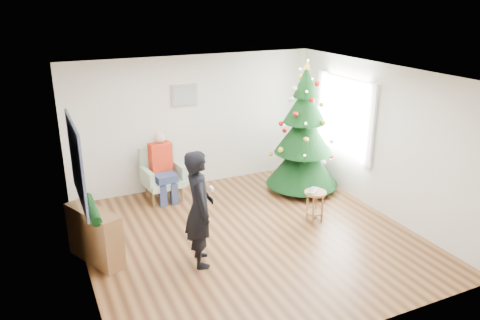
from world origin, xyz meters
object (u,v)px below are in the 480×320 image
stool (315,206)px  christmas_tree (304,134)px  armchair (162,180)px  console (95,235)px  standing_man (199,209)px

stool → christmas_tree: bearing=67.0°
armchair → console: armchair is taller
armchair → console: 2.29m
standing_man → stool: bearing=-69.9°
stool → standing_man: standing_man is taller
christmas_tree → armchair: size_ratio=2.57×
christmas_tree → stool: 1.63m
standing_man → console: 1.59m
christmas_tree → standing_man: size_ratio=1.49×
christmas_tree → console: bearing=-166.5°
standing_man → armchair: bearing=6.5°
standing_man → console: standing_man is taller
stool → armchair: (-2.07, 2.03, 0.08)m
stool → armchair: armchair is taller
standing_man → console: size_ratio=1.70×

